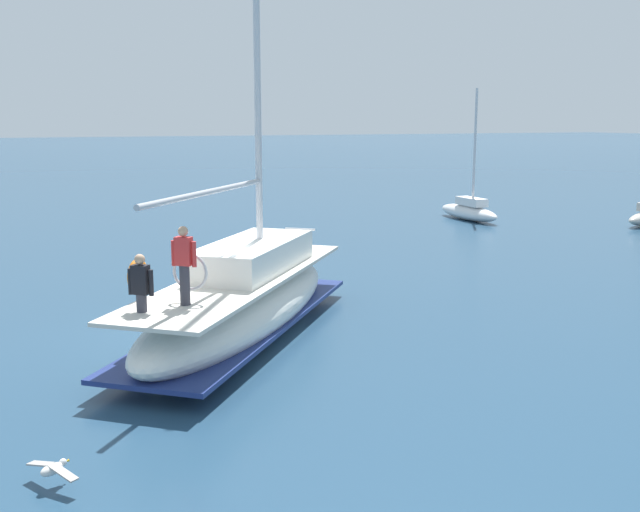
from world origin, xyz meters
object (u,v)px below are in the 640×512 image
(main_sailboat, at_px, (243,299))
(moored_cutter_right, at_px, (469,210))
(mooring_buoy, at_px, (214,260))
(seagull, at_px, (53,468))

(main_sailboat, height_order, moored_cutter_right, main_sailboat)
(main_sailboat, xyz_separation_m, moored_cutter_right, (-14.98, 16.77, -0.39))
(mooring_buoy, bearing_deg, moored_cutter_right, 112.10)
(main_sailboat, bearing_deg, seagull, -38.13)
(main_sailboat, bearing_deg, moored_cutter_right, 131.78)
(main_sailboat, relative_size, moored_cutter_right, 1.93)
(moored_cutter_right, distance_m, mooring_buoy, 16.22)
(main_sailboat, height_order, mooring_buoy, main_sailboat)
(main_sailboat, xyz_separation_m, seagull, (6.00, -4.71, -0.62))
(main_sailboat, bearing_deg, mooring_buoy, 168.91)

